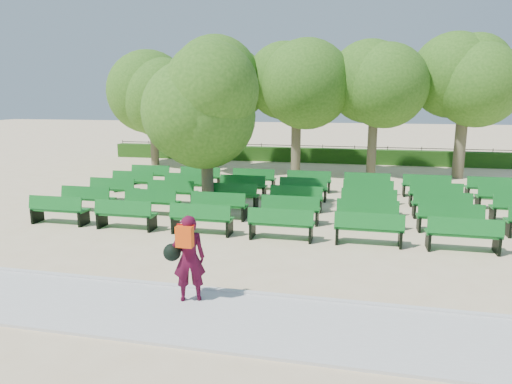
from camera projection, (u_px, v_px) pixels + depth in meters
ground at (260, 217)px, 15.72m from camera, size 120.00×120.00×0.00m
paving at (178, 314)px, 8.64m from camera, size 30.00×2.20×0.06m
curb at (198, 289)px, 9.74m from camera, size 30.00×0.12×0.10m
hedge at (306, 155)px, 29.00m from camera, size 26.00×0.70×0.90m
fence at (307, 161)px, 29.47m from camera, size 26.00×0.10×1.02m
tree_line at (298, 172)px, 25.27m from camera, size 21.80×6.80×7.04m
bench_array at (298, 208)px, 16.65m from camera, size 1.93×0.75×1.19m
tree_among at (206, 105)px, 16.10m from camera, size 3.81×3.81×5.53m
person at (187, 257)px, 9.00m from camera, size 0.88×0.63×1.76m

